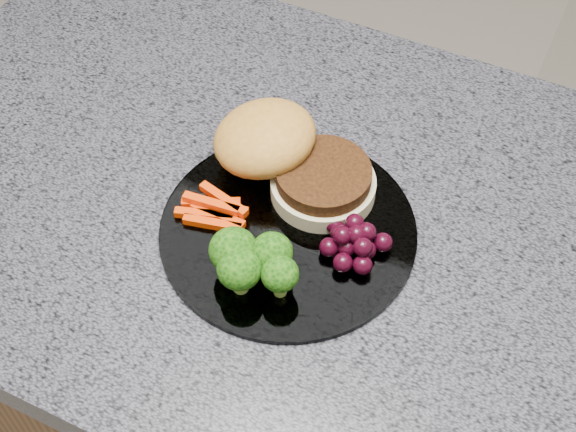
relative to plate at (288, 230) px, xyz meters
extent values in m
cube|color=#565560|center=(0.11, 0.03, -0.02)|extent=(1.20, 0.60, 0.04)
cylinder|color=white|center=(0.00, 0.00, 0.00)|extent=(0.26, 0.26, 0.01)
cylinder|color=beige|center=(0.01, 0.06, 0.01)|extent=(0.11, 0.11, 0.02)
cylinder|color=#3C210B|center=(0.01, 0.06, 0.03)|extent=(0.10, 0.10, 0.02)
ellipsoid|color=#CB8332|center=(-0.06, 0.07, 0.03)|extent=(0.11, 0.11, 0.06)
cube|color=#F03A04|center=(-0.07, -0.01, 0.01)|extent=(0.06, 0.02, 0.01)
cube|color=#F03A04|center=(-0.07, -0.02, 0.01)|extent=(0.06, 0.01, 0.01)
cube|color=#F03A04|center=(-0.08, -0.02, 0.01)|extent=(0.06, 0.03, 0.01)
cube|color=#F03A04|center=(-0.07, 0.00, 0.01)|extent=(0.06, 0.02, 0.01)
cube|color=#F03A04|center=(-0.08, -0.01, 0.01)|extent=(0.06, 0.02, 0.01)
cube|color=#F03A04|center=(-0.07, -0.03, 0.01)|extent=(0.06, 0.02, 0.01)
cube|color=#F03A04|center=(-0.08, -0.01, 0.01)|extent=(0.06, 0.03, 0.01)
cylinder|color=olive|center=(-0.02, -0.07, 0.01)|extent=(0.02, 0.02, 0.02)
ellipsoid|color=#093106|center=(-0.02, -0.07, 0.04)|extent=(0.05, 0.05, 0.04)
cylinder|color=olive|center=(0.01, -0.05, 0.01)|extent=(0.01, 0.01, 0.02)
ellipsoid|color=#093106|center=(0.01, -0.05, 0.04)|extent=(0.04, 0.04, 0.04)
cylinder|color=olive|center=(-0.01, -0.08, 0.01)|extent=(0.01, 0.01, 0.02)
ellipsoid|color=#093106|center=(-0.01, -0.08, 0.04)|extent=(0.04, 0.04, 0.04)
cylinder|color=olive|center=(0.03, -0.07, 0.01)|extent=(0.01, 0.01, 0.02)
ellipsoid|color=#093106|center=(0.03, -0.07, 0.03)|extent=(0.04, 0.04, 0.03)
sphere|color=black|center=(0.07, 0.00, 0.01)|extent=(0.02, 0.02, 0.02)
sphere|color=black|center=(0.08, 0.00, 0.01)|extent=(0.02, 0.02, 0.02)
sphere|color=black|center=(0.07, 0.02, 0.01)|extent=(0.02, 0.02, 0.02)
sphere|color=black|center=(0.05, 0.01, 0.01)|extent=(0.02, 0.02, 0.02)
sphere|color=black|center=(0.05, -0.01, 0.01)|extent=(0.02, 0.02, 0.02)
sphere|color=black|center=(0.07, -0.02, 0.01)|extent=(0.02, 0.02, 0.02)
sphere|color=black|center=(0.09, -0.02, 0.01)|extent=(0.02, 0.02, 0.02)
sphere|color=black|center=(0.09, 0.02, 0.01)|extent=(0.02, 0.02, 0.02)
sphere|color=black|center=(0.04, 0.02, 0.01)|extent=(0.02, 0.02, 0.02)
sphere|color=black|center=(0.07, 0.01, 0.03)|extent=(0.02, 0.02, 0.02)
sphere|color=black|center=(0.06, 0.00, 0.03)|extent=(0.02, 0.02, 0.02)
sphere|color=black|center=(0.08, -0.01, 0.03)|extent=(0.02, 0.02, 0.02)
sphere|color=black|center=(0.06, 0.02, 0.03)|extent=(0.02, 0.02, 0.02)
sphere|color=black|center=(0.08, 0.01, 0.03)|extent=(0.02, 0.02, 0.02)
camera|label=1|loc=(0.21, -0.44, 0.65)|focal=50.00mm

